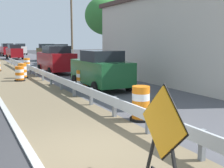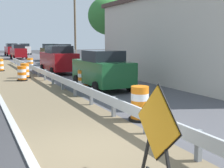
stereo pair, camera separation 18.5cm
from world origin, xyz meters
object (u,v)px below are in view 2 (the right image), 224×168
traffic_barrel_farthest (0,66)px  utility_pole_mid (75,27)px  car_trailing_near_lane (63,54)px  utility_pole_near (196,20)px  traffic_barrel_far (22,74)px  traffic_barrel_nearest (140,105)px  car_mid_far_lane (25,49)px  traffic_barrel_close (83,80)px  car_lead_far_lane (59,60)px  car_distant_a (51,52)px  warning_sign_diamond (157,128)px  traffic_barrel_mid (25,71)px  car_trailing_far_lane (18,52)px  traffic_barrel_farther (30,63)px  car_distant_b (12,50)px  car_lead_near_lane (102,70)px

traffic_barrel_farthest → utility_pole_mid: size_ratio=0.13×
car_trailing_near_lane → utility_pole_near: bearing=8.5°
traffic_barrel_farthest → traffic_barrel_far: bearing=-84.3°
traffic_barrel_nearest → utility_pole_near: bearing=36.7°
car_mid_far_lane → utility_pole_near: bearing=5.6°
traffic_barrel_close → car_lead_far_lane: (0.72, 7.55, 0.67)m
traffic_barrel_far → car_distant_a: (6.62, 18.49, 0.69)m
traffic_barrel_nearest → car_distant_a: car_distant_a is taller
warning_sign_diamond → traffic_barrel_mid: size_ratio=1.77×
car_trailing_near_lane → traffic_barrel_farthest: bearing=-51.9°
traffic_barrel_mid → traffic_barrel_far: 1.44m
traffic_barrel_nearest → car_trailing_far_lane: bearing=87.9°
utility_pole_near → utility_pole_mid: (-0.89, 19.47, 0.41)m
traffic_barrel_farther → car_distant_b: 24.79m
traffic_barrel_close → car_distant_a: 23.09m
traffic_barrel_far → car_lead_near_lane: size_ratio=0.22×
car_lead_near_lane → utility_pole_mid: 19.59m
traffic_barrel_mid → traffic_barrel_farther: (1.77, 7.84, -0.04)m
utility_pole_near → utility_pole_mid: utility_pole_mid is taller
utility_pole_near → traffic_barrel_close: bearing=165.6°
traffic_barrel_far → warning_sign_diamond: bearing=-89.8°
traffic_barrel_nearest → car_distant_b: car_distant_b is taller
traffic_barrel_mid → traffic_barrel_farthest: traffic_barrel_farthest is taller
traffic_barrel_close → car_distant_a: bearing=80.2°
car_trailing_near_lane → car_lead_near_lane: bearing=-9.6°
traffic_barrel_farther → car_mid_far_lane: bearing=81.7°
traffic_barrel_farther → traffic_barrel_farthest: 3.59m
traffic_barrel_nearest → traffic_barrel_far: traffic_barrel_nearest is taller
traffic_barrel_far → utility_pole_near: (9.30, -5.94, 3.41)m
car_lead_near_lane → car_distant_b: (0.07, 39.10, 0.06)m
car_lead_far_lane → car_distant_a: size_ratio=1.13×
traffic_barrel_farther → utility_pole_near: size_ratio=0.13×
traffic_barrel_close → car_mid_far_lane: bearing=84.9°
car_lead_near_lane → car_distant_b: bearing=0.5°
warning_sign_diamond → traffic_barrel_farther: warning_sign_diamond is taller
car_trailing_near_lane → traffic_barrel_mid: bearing=-28.1°
car_trailing_far_lane → car_distant_a: size_ratio=1.03×
utility_pole_near → car_trailing_far_lane: bearing=101.4°
traffic_barrel_farthest → traffic_barrel_mid: bearing=-78.8°
traffic_barrel_far → car_distant_a: 19.65m
warning_sign_diamond → traffic_barrel_farther: 24.34m
traffic_barrel_farthest → car_trailing_near_lane: bearing=37.8°
car_mid_far_lane → car_distant_b: bearing=-31.2°
traffic_barrel_farthest → car_distant_b: size_ratio=0.23×
traffic_barrel_close → car_lead_far_lane: bearing=84.6°
car_distant_b → traffic_barrel_close: bearing=177.7°
car_lead_near_lane → car_trailing_far_lane: size_ratio=1.03×
traffic_barrel_far → car_mid_far_lane: (6.48, 38.50, 0.65)m
traffic_barrel_mid → car_trailing_near_lane: car_trailing_near_lane is taller
car_lead_near_lane → car_trailing_far_lane: (-0.20, 29.29, 0.02)m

